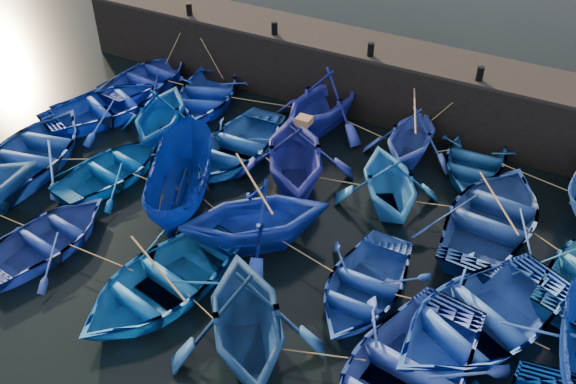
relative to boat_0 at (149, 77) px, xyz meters
The scene contains 31 objects.
ground 11.73m from the boat_0, 40.44° to the right, with size 120.00×120.00×0.00m, color black.
quay_wall 9.41m from the boat_0, 18.01° to the left, with size 26.00×2.50×2.50m, color black.
quay_top 9.61m from the boat_0, 18.01° to the left, with size 26.00×2.50×0.12m, color black.
bollard_0 3.26m from the boat_0, 65.37° to the left, with size 0.24×0.24×0.50m, color black.
bollard_1 5.82m from the boat_0, 22.13° to the left, with size 0.24×0.24×0.50m, color black.
bollard_2 9.45m from the boat_0, 12.64° to the left, with size 0.24×0.24×0.50m, color black.
bollard_3 13.29m from the boat_0, ahead, with size 0.24×0.24×0.50m, color black.
boat_0 is the anchor object (origin of this frame).
boat_1 2.89m from the boat_0, ahead, with size 3.35×4.68×0.97m, color #183BBC.
boat_2 7.79m from the boat_0, ahead, with size 3.84×4.45×2.34m, color #232FA4.
boat_3 11.37m from the boat_0, ahead, with size 3.21×3.72×1.96m, color blue.
boat_4 13.57m from the boat_0, ahead, with size 3.08×4.31×0.89m, color navy.
boat_6 2.67m from the boat_0, 88.24° to the right, with size 3.60×5.03×1.04m, color #1034B4.
boat_7 4.07m from the boat_0, 45.08° to the right, with size 3.43×3.98×2.10m, color #0649A6.
boat_8 6.47m from the boat_0, 24.14° to the right, with size 3.45×4.82×1.00m, color #1A4EA2.
boat_9 9.05m from the boat_0, 19.91° to the right, with size 4.02×4.66×2.45m, color navy.
boat_10 12.03m from the boat_0, 13.43° to the right, with size 3.38×3.93×2.07m, color blue.
boat_11 15.13m from the boat_0, ahead, with size 3.91×5.46×1.13m, color navy.
boat_13 6.40m from the boat_0, 89.89° to the right, with size 3.91×5.47×1.14m, color navy.
boat_14 6.48m from the boat_0, 63.05° to the right, with size 3.02×4.22×0.88m, color #064C93.
boat_15 8.23m from the boat_0, 45.10° to the right, with size 1.87×4.96×1.92m, color navy.
boat_16 10.94m from the boat_0, 35.60° to the right, with size 3.83×4.44×2.34m, color #0F2B96.
boat_17 14.22m from the boat_0, 28.53° to the right, with size 3.07×4.29×0.89m, color navy.
boat_18 16.89m from the boat_0, 23.00° to the right, with size 4.07×5.69×1.18m, color blue.
boat_21 10.02m from the boat_0, 69.26° to the right, with size 3.05×4.26×0.88m, color navy.
boat_22 12.05m from the boat_0, 50.82° to the right, with size 3.72×5.20×1.08m, color blue.
boat_23 14.48m from the boat_0, 42.63° to the right, with size 3.87×4.48×2.36m, color navy.
boat_24 17.07m from the boat_0, 32.28° to the right, with size 4.02×5.61×1.16m, color #2A45AE.
wooden_crate 9.53m from the boat_0, 19.28° to the right, with size 0.46×0.42×0.22m, color brown.
mooring_ropes 9.36m from the boat_0, 16.22° to the right, with size 17.63×11.73×2.10m.
loose_oars 11.66m from the boat_0, 22.78° to the right, with size 9.58×11.56×1.32m.
Camera 1 is at (7.47, -10.83, 13.08)m, focal length 40.00 mm.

